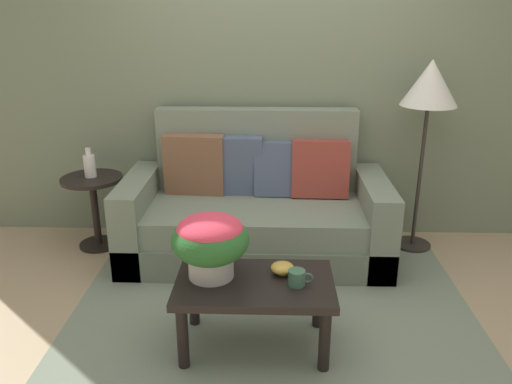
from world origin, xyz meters
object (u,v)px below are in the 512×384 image
object	(u,v)px
potted_plant	(210,240)
snack_bowl	(282,268)
coffee_table	(255,292)
coffee_mug	(297,278)
floor_lamp	(430,92)
couch	(256,211)
table_vase	(90,165)
side_table	(94,199)

from	to	relation	value
potted_plant	snack_bowl	world-z (taller)	potted_plant
coffee_table	snack_bowl	world-z (taller)	snack_bowl
coffee_mug	snack_bowl	bearing A→B (deg)	123.18
potted_plant	floor_lamp	bearing A→B (deg)	41.05
couch	snack_bowl	world-z (taller)	couch
floor_lamp	snack_bowl	bearing A→B (deg)	-130.92
snack_bowl	table_vase	distance (m)	1.94
coffee_table	snack_bowl	xyz separation A→B (m)	(0.15, 0.09, 0.11)
potted_plant	snack_bowl	distance (m)	0.44
couch	potted_plant	distance (m)	1.23
couch	snack_bowl	bearing A→B (deg)	-80.67
floor_lamp	table_vase	size ratio (longest dim) A/B	6.47
coffee_table	floor_lamp	size ratio (longest dim) A/B	0.58
side_table	coffee_mug	bearing A→B (deg)	-40.19
coffee_mug	floor_lamp	bearing A→B (deg)	53.66
couch	table_vase	distance (m)	1.35
side_table	table_vase	bearing A→B (deg)	121.32
floor_lamp	potted_plant	world-z (taller)	floor_lamp
couch	table_vase	world-z (taller)	couch
coffee_table	coffee_mug	xyz separation A→B (m)	(0.23, -0.03, 0.11)
potted_plant	snack_bowl	size ratio (longest dim) A/B	3.23
snack_bowl	coffee_mug	bearing A→B (deg)	-56.82
coffee_table	side_table	xyz separation A→B (m)	(-1.33, 1.29, 0.05)
floor_lamp	potted_plant	bearing A→B (deg)	-138.95
table_vase	side_table	bearing A→B (deg)	-58.68
coffee_mug	snack_bowl	size ratio (longest dim) A/B	1.02
coffee_mug	snack_bowl	xyz separation A→B (m)	(-0.08, 0.12, -0.01)
potted_plant	coffee_mug	size ratio (longest dim) A/B	3.17
potted_plant	coffee_table	bearing A→B (deg)	-11.05
potted_plant	table_vase	bearing A→B (deg)	131.14
couch	side_table	size ratio (longest dim) A/B	3.38
floor_lamp	potted_plant	xyz separation A→B (m)	(-1.50, -1.30, -0.62)
coffee_mug	coffee_table	bearing A→B (deg)	171.79
floor_lamp	table_vase	world-z (taller)	floor_lamp
floor_lamp	table_vase	xyz separation A→B (m)	(-2.59, -0.05, -0.58)
couch	coffee_mug	xyz separation A→B (m)	(0.26, -1.26, 0.12)
snack_bowl	side_table	bearing A→B (deg)	141.03
side_table	potted_plant	size ratio (longest dim) A/B	1.38
side_table	couch	bearing A→B (deg)	-2.95
snack_bowl	couch	bearing A→B (deg)	99.33
side_table	coffee_mug	xyz separation A→B (m)	(1.57, -1.32, 0.06)
floor_lamp	table_vase	bearing A→B (deg)	-178.88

